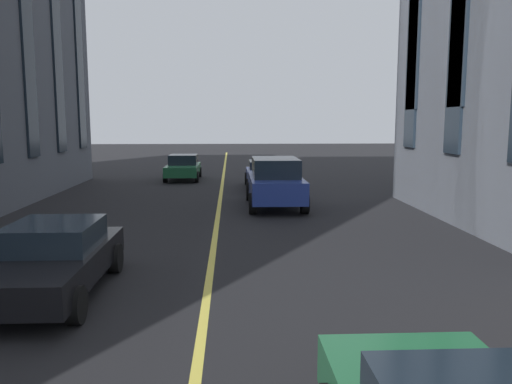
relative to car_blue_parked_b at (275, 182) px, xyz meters
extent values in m
cube|color=#D8C64C|center=(-6.05, 2.17, -0.96)|extent=(80.00, 0.16, 0.01)
cube|color=navy|center=(0.00, 0.00, -0.19)|extent=(4.70, 1.95, 0.80)
cube|color=#19232D|center=(0.00, 0.00, 0.56)|extent=(2.59, 1.72, 0.70)
cylinder|color=black|center=(1.55, 0.94, -0.59)|extent=(0.76, 0.27, 0.76)
cylinder|color=black|center=(1.55, -0.94, -0.59)|extent=(0.76, 0.27, 0.76)
cylinder|color=black|center=(-1.55, 0.94, -0.59)|extent=(0.76, 0.27, 0.76)
cylinder|color=black|center=(-1.55, -0.94, -0.59)|extent=(0.76, 0.27, 0.76)
cube|color=#1E6038|center=(9.34, 4.39, -0.39)|extent=(3.90, 1.75, 0.55)
cube|color=#19232D|center=(9.53, 4.39, 0.16)|extent=(1.64, 1.54, 0.55)
cylinder|color=black|center=(8.05, 3.55, -0.67)|extent=(0.60, 0.21, 0.60)
cylinder|color=black|center=(8.05, 5.23, -0.67)|extent=(0.60, 0.21, 0.60)
cylinder|color=black|center=(10.62, 3.55, -0.67)|extent=(0.60, 0.21, 0.60)
cylinder|color=black|center=(10.62, 5.23, -0.67)|extent=(0.60, 0.21, 0.60)
cube|color=black|center=(-9.99, 5.10, -0.37)|extent=(4.40, 1.80, 0.55)
cube|color=#19232D|center=(-9.77, 5.10, 0.15)|extent=(1.85, 1.58, 0.50)
cylinder|color=black|center=(-11.44, 4.24, -0.65)|extent=(0.64, 0.22, 0.64)
cylinder|color=black|center=(-8.54, 4.24, -0.65)|extent=(0.64, 0.22, 0.64)
cylinder|color=black|center=(-8.54, 5.97, -0.65)|extent=(0.64, 0.22, 0.64)
cube|color=navy|center=(5.48, 0.01, -0.37)|extent=(4.40, 1.80, 0.55)
cube|color=#19232D|center=(5.26, 0.01, 0.15)|extent=(1.85, 1.58, 0.50)
cylinder|color=black|center=(6.93, 0.88, -0.65)|extent=(0.64, 0.22, 0.64)
cylinder|color=black|center=(6.93, -0.85, -0.65)|extent=(0.64, 0.22, 0.64)
cylinder|color=black|center=(4.03, 0.88, -0.65)|extent=(0.64, 0.22, 0.64)
cylinder|color=black|center=(4.03, -0.85, -0.65)|extent=(0.64, 0.22, 0.64)
cube|color=#19232D|center=(1.50, 9.62, 5.89)|extent=(1.10, 0.10, 10.03)
cube|color=#19232D|center=(4.99, 9.62, 5.89)|extent=(1.10, 0.10, 10.03)
cube|color=#19232D|center=(8.48, 9.62, 5.89)|extent=(1.10, 0.10, 10.03)
camera|label=1|loc=(-19.67, 1.69, 2.35)|focal=36.22mm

